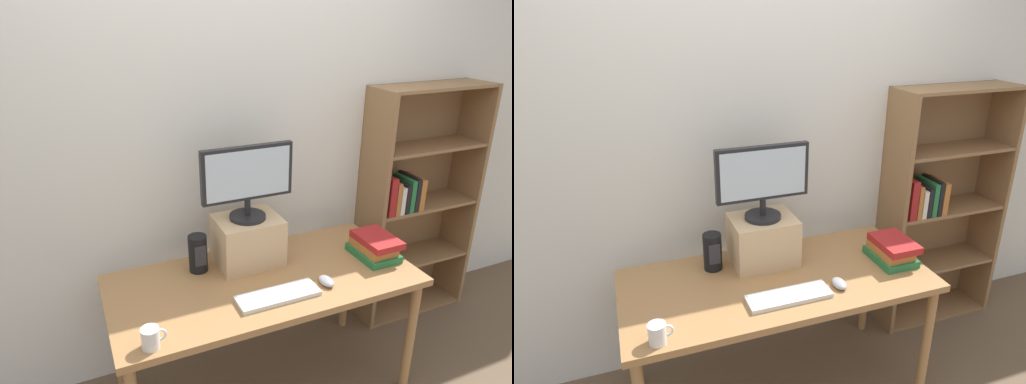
# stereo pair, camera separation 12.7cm
# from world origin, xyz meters

# --- Properties ---
(back_wall) EXTENTS (7.00, 0.08, 2.60)m
(back_wall) POSITION_xyz_m (0.00, 0.50, 1.30)
(back_wall) COLOR silver
(back_wall) RESTS_ON ground_plane
(desk) EXTENTS (1.56, 0.71, 0.74)m
(desk) POSITION_xyz_m (0.00, 0.00, 0.66)
(desk) COLOR #9E7042
(desk) RESTS_ON ground_plane
(bookshelf_unit) EXTENTS (0.81, 0.28, 1.58)m
(bookshelf_unit) POSITION_xyz_m (1.24, 0.34, 0.81)
(bookshelf_unit) COLOR olive
(bookshelf_unit) RESTS_ON ground_plane
(riser_box) EXTENTS (0.34, 0.27, 0.26)m
(riser_box) POSITION_xyz_m (-0.01, 0.18, 0.86)
(riser_box) COLOR tan
(riser_box) RESTS_ON desk
(computer_monitor) EXTENTS (0.48, 0.19, 0.39)m
(computer_monitor) POSITION_xyz_m (-0.01, 0.18, 1.21)
(computer_monitor) COLOR black
(computer_monitor) RESTS_ON riser_box
(keyboard) EXTENTS (0.40, 0.13, 0.02)m
(keyboard) POSITION_xyz_m (-0.01, -0.18, 0.75)
(keyboard) COLOR silver
(keyboard) RESTS_ON desk
(computer_mouse) EXTENTS (0.06, 0.10, 0.04)m
(computer_mouse) POSITION_xyz_m (0.26, -0.18, 0.75)
(computer_mouse) COLOR #99999E
(computer_mouse) RESTS_ON desk
(book_stack) EXTENTS (0.20, 0.27, 0.12)m
(book_stack) POSITION_xyz_m (0.64, -0.04, 0.80)
(book_stack) COLOR #236B38
(book_stack) RESTS_ON desk
(coffee_mug) EXTENTS (0.10, 0.08, 0.09)m
(coffee_mug) POSITION_xyz_m (-0.63, -0.29, 0.78)
(coffee_mug) COLOR white
(coffee_mug) RESTS_ON desk
(desk_speaker) EXTENTS (0.10, 0.10, 0.20)m
(desk_speaker) POSITION_xyz_m (-0.28, 0.20, 0.83)
(desk_speaker) COLOR black
(desk_speaker) RESTS_ON desk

